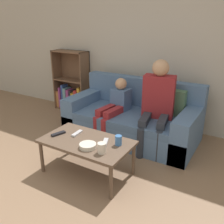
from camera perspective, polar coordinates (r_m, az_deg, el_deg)
The scene contains 12 objects.
wall_back at distance 4.01m, azimuth 9.36°, elevation 15.21°, with size 12.00×0.06×2.60m.
couch at distance 3.69m, azimuth 4.84°, elevation -1.64°, with size 1.88×0.92×0.82m.
bookshelf at distance 4.82m, azimuth -9.06°, elevation 5.30°, with size 0.68×0.28×1.11m.
coffee_table at distance 2.79m, azimuth -5.81°, elevation -7.25°, with size 1.00×0.57×0.41m.
person_adult at distance 3.35m, azimuth 10.41°, elevation 2.98°, with size 0.48×0.69×1.18m.
person_child at distance 3.60m, azimuth 0.69°, elevation 1.57°, with size 0.30×0.65×0.86m.
cup_near at distance 2.65m, azimuth 1.48°, elevation -6.48°, with size 0.07×0.07×0.11m.
cup_far at distance 2.50m, azimuth -2.34°, elevation -8.22°, with size 0.09×0.09×0.11m.
tv_remote_0 at distance 2.70m, azimuth -1.57°, elevation -6.93°, with size 0.11×0.18×0.02m.
tv_remote_1 at distance 2.92m, azimuth -7.98°, elevation -4.85°, with size 0.06×0.17×0.02m.
tv_remote_2 at distance 2.95m, azimuth -12.15°, elevation -4.87°, with size 0.10×0.18×0.02m.
snack_bowl at distance 2.62m, azimuth -5.57°, elevation -7.69°, with size 0.18×0.18×0.05m.
Camera 1 is at (1.48, -1.05, 1.68)m, focal length 40.00 mm.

